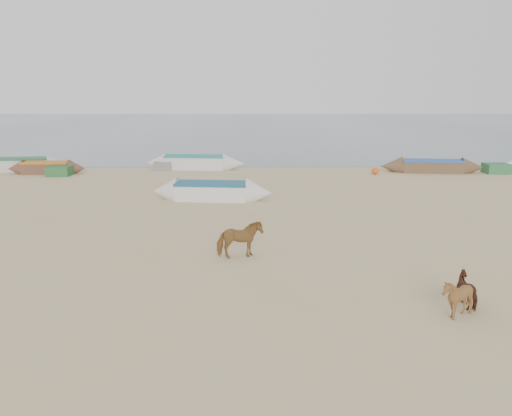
{
  "coord_description": "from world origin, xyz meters",
  "views": [
    {
      "loc": [
        -0.27,
        -13.34,
        4.84
      ],
      "look_at": [
        0.0,
        4.0,
        1.0
      ],
      "focal_mm": 35.0,
      "sensor_mm": 36.0,
      "label": 1
    }
  ],
  "objects_px": {
    "calf_right": "(470,290)",
    "near_canoe": "(212,191)",
    "calf_front": "(457,298)",
    "cow_adult": "(239,240)"
  },
  "relations": [
    {
      "from": "calf_right",
      "to": "near_canoe",
      "type": "xyz_separation_m",
      "value": [
        -7.02,
        12.74,
        0.04
      ]
    },
    {
      "from": "calf_front",
      "to": "cow_adult",
      "type": "bearing_deg",
      "value": -122.49
    },
    {
      "from": "near_canoe",
      "to": "calf_front",
      "type": "bearing_deg",
      "value": -58.21
    },
    {
      "from": "calf_right",
      "to": "near_canoe",
      "type": "distance_m",
      "value": 14.54
    },
    {
      "from": "cow_adult",
      "to": "calf_right",
      "type": "xyz_separation_m",
      "value": [
        5.53,
        -3.7,
        -0.19
      ]
    },
    {
      "from": "calf_right",
      "to": "near_canoe",
      "type": "relative_size",
      "value": 0.13
    },
    {
      "from": "calf_front",
      "to": "calf_right",
      "type": "relative_size",
      "value": 1.2
    },
    {
      "from": "cow_adult",
      "to": "near_canoe",
      "type": "height_order",
      "value": "cow_adult"
    },
    {
      "from": "near_canoe",
      "to": "cow_adult",
      "type": "bearing_deg",
      "value": -74.47
    },
    {
      "from": "cow_adult",
      "to": "calf_front",
      "type": "xyz_separation_m",
      "value": [
        4.94,
        -4.37,
        -0.11
      ]
    }
  ]
}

